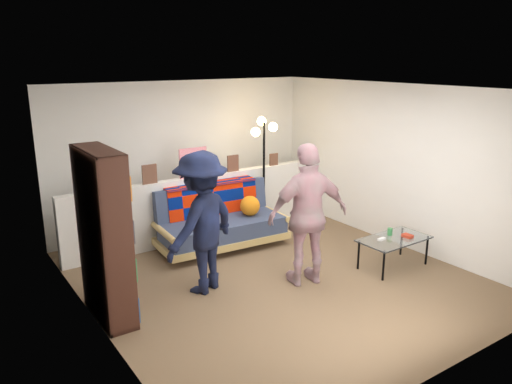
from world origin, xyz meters
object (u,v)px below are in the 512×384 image
at_px(floor_lamp, 264,151).
at_px(person_left, 202,223).
at_px(person_right, 308,215).
at_px(coffee_table, 394,240).
at_px(futon_sofa, 221,222).
at_px(bookshelf, 105,242).

height_order(floor_lamp, person_left, floor_lamp).
height_order(person_left, person_right, person_right).
bearing_deg(person_left, coffee_table, 137.32).
xyz_separation_m(futon_sofa, person_right, (0.26, -1.68, 0.51)).
xyz_separation_m(bookshelf, person_left, (1.16, -0.01, -0.01)).
bearing_deg(bookshelf, floor_lamp, 25.34).
bearing_deg(bookshelf, coffee_table, -13.37).
distance_m(floor_lamp, person_right, 2.21).
relative_size(futon_sofa, coffee_table, 1.99).
distance_m(coffee_table, person_right, 1.40).
bearing_deg(futon_sofa, person_left, -129.19).
xyz_separation_m(coffee_table, person_right, (-1.28, 0.29, 0.51)).
bearing_deg(person_left, floor_lamp, -166.31).
height_order(futon_sofa, person_right, person_right).
height_order(bookshelf, coffee_table, bookshelf).
bearing_deg(person_right, floor_lamp, -96.53).
height_order(floor_lamp, person_right, floor_lamp).
height_order(futon_sofa, person_left, person_left).
bearing_deg(futon_sofa, person_right, -81.22).
relative_size(futon_sofa, bookshelf, 1.05).
relative_size(floor_lamp, person_right, 1.03).
bearing_deg(person_right, bookshelf, 0.32).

